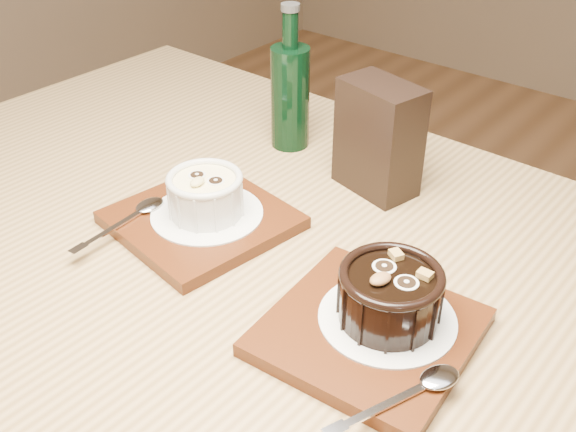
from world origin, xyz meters
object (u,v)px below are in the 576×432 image
(ramekin_dark, at_px, (390,293))
(green_bottle, at_px, (290,94))
(tray_right, at_px, (369,332))
(table, at_px, (259,329))
(tray_left, at_px, (202,220))
(ramekin_white, at_px, (205,193))
(condiment_stand, at_px, (379,138))

(ramekin_dark, bearing_deg, green_bottle, 157.10)
(ramekin_dark, bearing_deg, tray_right, -97.83)
(table, relative_size, tray_left, 6.74)
(ramekin_white, xyz_separation_m, condiment_stand, (0.10, 0.19, 0.03))
(ramekin_white, relative_size, green_bottle, 0.44)
(green_bottle, bearing_deg, table, -58.12)
(tray_right, height_order, condiment_stand, condiment_stand)
(green_bottle, bearing_deg, ramekin_white, -76.25)
(tray_left, distance_m, condiment_stand, 0.24)
(ramekin_white, height_order, tray_right, ramekin_white)
(table, xyz_separation_m, tray_right, (0.15, -0.01, 0.10))
(condiment_stand, bearing_deg, tray_right, -58.14)
(tray_left, relative_size, ramekin_dark, 1.86)
(ramekin_white, xyz_separation_m, ramekin_dark, (0.26, -0.02, 0.00))
(table, relative_size, tray_right, 6.74)
(tray_left, bearing_deg, condiment_stand, 61.36)
(table, xyz_separation_m, condiment_stand, (0.01, 0.22, 0.16))
(condiment_stand, bearing_deg, ramekin_dark, -54.55)
(tray_right, distance_m, condiment_stand, 0.28)
(table, bearing_deg, ramekin_white, 166.08)
(ramekin_white, relative_size, ramekin_dark, 0.90)
(ramekin_white, height_order, green_bottle, green_bottle)
(table, xyz_separation_m, ramekin_white, (-0.10, 0.02, 0.13))
(condiment_stand, height_order, green_bottle, green_bottle)
(table, height_order, ramekin_white, ramekin_white)
(ramekin_white, distance_m, ramekin_dark, 0.26)
(tray_left, height_order, condiment_stand, condiment_stand)
(tray_right, height_order, ramekin_dark, ramekin_dark)
(tray_left, xyz_separation_m, tray_right, (0.25, -0.03, 0.00))
(ramekin_dark, height_order, green_bottle, green_bottle)
(ramekin_white, xyz_separation_m, tray_right, (0.25, -0.04, -0.04))
(tray_left, bearing_deg, table, -10.62)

